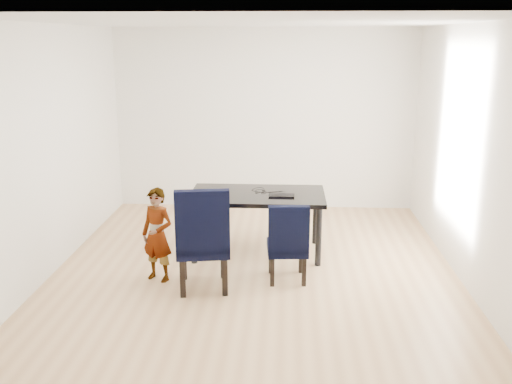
# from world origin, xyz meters

# --- Properties ---
(floor) EXTENTS (4.50, 5.00, 0.01)m
(floor) POSITION_xyz_m (0.00, 0.00, -0.01)
(floor) COLOR tan
(floor) RESTS_ON ground
(ceiling) EXTENTS (4.50, 5.00, 0.01)m
(ceiling) POSITION_xyz_m (0.00, 0.00, 2.71)
(ceiling) COLOR white
(ceiling) RESTS_ON wall_back
(wall_back) EXTENTS (4.50, 0.01, 2.70)m
(wall_back) POSITION_xyz_m (0.00, 2.50, 1.35)
(wall_back) COLOR white
(wall_back) RESTS_ON ground
(wall_front) EXTENTS (4.50, 0.01, 2.70)m
(wall_front) POSITION_xyz_m (0.00, -2.50, 1.35)
(wall_front) COLOR white
(wall_front) RESTS_ON ground
(wall_left) EXTENTS (0.01, 5.00, 2.70)m
(wall_left) POSITION_xyz_m (-2.25, 0.00, 1.35)
(wall_left) COLOR silver
(wall_left) RESTS_ON ground
(wall_right) EXTENTS (0.01, 5.00, 2.70)m
(wall_right) POSITION_xyz_m (2.25, 0.00, 1.35)
(wall_right) COLOR white
(wall_right) RESTS_ON ground
(dining_table) EXTENTS (1.60, 0.90, 0.75)m
(dining_table) POSITION_xyz_m (0.00, 0.50, 0.38)
(dining_table) COLOR black
(dining_table) RESTS_ON floor
(chair_left) EXTENTS (0.61, 0.63, 1.12)m
(chair_left) POSITION_xyz_m (-0.51, -0.53, 0.56)
(chair_left) COLOR black
(chair_left) RESTS_ON floor
(chair_right) EXTENTS (0.46, 0.47, 0.89)m
(chair_right) POSITION_xyz_m (0.36, -0.28, 0.44)
(chair_right) COLOR black
(chair_right) RESTS_ON floor
(child) EXTENTS (0.44, 0.37, 1.02)m
(child) POSITION_xyz_m (-1.03, -0.36, 0.51)
(child) COLOR orange
(child) RESTS_ON floor
(plate) EXTENTS (0.33, 0.33, 0.01)m
(plate) POSITION_xyz_m (-0.67, 0.29, 0.76)
(plate) COLOR white
(plate) RESTS_ON dining_table
(sandwich) EXTENTS (0.16, 0.08, 0.06)m
(sandwich) POSITION_xyz_m (-0.67, 0.28, 0.80)
(sandwich) COLOR gold
(sandwich) RESTS_ON plate
(laptop) EXTENTS (0.31, 0.20, 0.02)m
(laptop) POSITION_xyz_m (0.29, 0.44, 0.76)
(laptop) COLOR black
(laptop) RESTS_ON dining_table
(cable_tangle) EXTENTS (0.16, 0.16, 0.01)m
(cable_tangle) POSITION_xyz_m (0.03, 0.56, 0.75)
(cable_tangle) COLOR black
(cable_tangle) RESTS_ON dining_table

